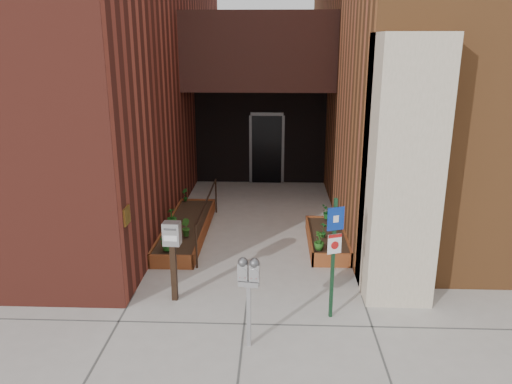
# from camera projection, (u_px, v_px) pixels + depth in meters

# --- Properties ---
(ground) EXTENTS (80.00, 80.00, 0.00)m
(ground) POSITION_uv_depth(u_px,v_px,m) (248.00, 293.00, 8.79)
(ground) COLOR #9E9991
(ground) RESTS_ON ground
(architecture) EXTENTS (20.00, 14.60, 10.00)m
(architecture) POSITION_uv_depth(u_px,v_px,m) (254.00, 14.00, 13.95)
(architecture) COLOR maroon
(architecture) RESTS_ON ground
(planter_left) EXTENTS (0.90, 3.60, 0.30)m
(planter_left) POSITION_uv_depth(u_px,v_px,m) (186.00, 230.00, 11.39)
(planter_left) COLOR brown
(planter_left) RESTS_ON ground
(planter_right) EXTENTS (0.80, 2.20, 0.30)m
(planter_right) POSITION_uv_depth(u_px,v_px,m) (327.00, 240.00, 10.80)
(planter_right) COLOR brown
(planter_right) RESTS_ON ground
(handrail) EXTENTS (0.04, 3.34, 0.90)m
(handrail) POSITION_uv_depth(u_px,v_px,m) (207.00, 205.00, 11.15)
(handrail) COLOR black
(handrail) RESTS_ON ground
(parking_meter) EXTENTS (0.32, 0.16, 1.39)m
(parking_meter) POSITION_uv_depth(u_px,v_px,m) (249.00, 278.00, 6.99)
(parking_meter) COLOR #A2A2A4
(parking_meter) RESTS_ON ground
(sign_post) EXTENTS (0.26, 0.11, 2.01)m
(sign_post) POSITION_uv_depth(u_px,v_px,m) (334.00, 246.00, 7.69)
(sign_post) COLOR #143920
(sign_post) RESTS_ON ground
(payment_dropbox) EXTENTS (0.29, 0.23, 1.42)m
(payment_dropbox) POSITION_uv_depth(u_px,v_px,m) (172.00, 245.00, 8.29)
(payment_dropbox) COLOR black
(payment_dropbox) RESTS_ON ground
(shrub_left_a) EXTENTS (0.48, 0.48, 0.39)m
(shrub_left_a) POSITION_uv_depth(u_px,v_px,m) (168.00, 240.00, 9.83)
(shrub_left_a) COLOR #195117
(shrub_left_a) RESTS_ON planter_left
(shrub_left_b) EXTENTS (0.28, 0.28, 0.37)m
(shrub_left_b) POSITION_uv_depth(u_px,v_px,m) (185.00, 227.00, 10.55)
(shrub_left_b) COLOR #255518
(shrub_left_b) RESTS_ON planter_left
(shrub_left_c) EXTENTS (0.32, 0.32, 0.40)m
(shrub_left_c) POSITION_uv_depth(u_px,v_px,m) (172.00, 216.00, 11.16)
(shrub_left_c) COLOR #1F621C
(shrub_left_c) RESTS_ON planter_left
(shrub_left_d) EXTENTS (0.25, 0.25, 0.34)m
(shrub_left_d) POSITION_uv_depth(u_px,v_px,m) (185.00, 195.00, 12.84)
(shrub_left_d) COLOR #185017
(shrub_left_d) RESTS_ON planter_left
(shrub_right_a) EXTENTS (0.29, 0.29, 0.37)m
(shrub_right_a) POSITION_uv_depth(u_px,v_px,m) (319.00, 241.00, 9.85)
(shrub_right_a) COLOR #225718
(shrub_right_a) RESTS_ON planter_right
(shrub_right_b) EXTENTS (0.25, 0.25, 0.34)m
(shrub_right_b) POSITION_uv_depth(u_px,v_px,m) (324.00, 230.00, 10.45)
(shrub_right_b) COLOR #19591E
(shrub_right_b) RESTS_ON planter_right
(shrub_right_c) EXTENTS (0.36, 0.36, 0.33)m
(shrub_right_c) POSITION_uv_depth(u_px,v_px,m) (328.00, 212.00, 11.56)
(shrub_right_c) COLOR #18561E
(shrub_right_c) RESTS_ON planter_right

